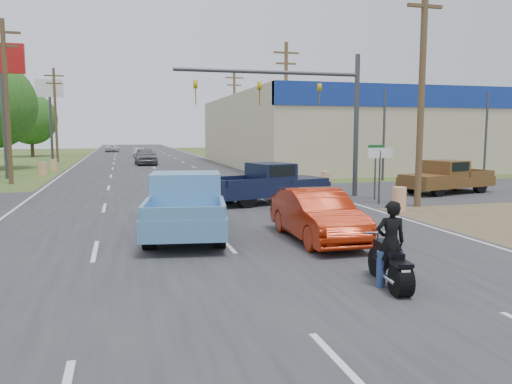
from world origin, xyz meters
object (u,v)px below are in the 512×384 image
object	(u,v)px
motorcycle	(391,266)
blue_pickup	(186,204)
navy_pickup	(271,183)
brown_pickup	(445,177)
distant_car_grey	(146,156)
red_convertible	(317,216)
rider	(390,247)
distant_car_silver	(139,152)
distant_car_white	(112,148)

from	to	relation	value
motorcycle	blue_pickup	xyz separation A→B (m)	(-3.36, 6.53, 0.53)
motorcycle	navy_pickup	distance (m)	12.79
brown_pickup	distant_car_grey	distance (m)	31.26
red_convertible	blue_pickup	bearing A→B (deg)	153.18
rider	red_convertible	bearing A→B (deg)	-85.03
red_convertible	rider	world-z (taller)	rider
rider	distant_car_grey	bearing A→B (deg)	-77.73
navy_pickup	distant_car_grey	world-z (taller)	navy_pickup
rider	distant_car_silver	bearing A→B (deg)	-78.91
navy_pickup	distant_car_grey	distance (m)	29.18
rider	brown_pickup	xyz separation A→B (m)	(11.12, 13.63, 0.02)
distant_car_silver	motorcycle	bearing A→B (deg)	-87.70
red_convertible	brown_pickup	xyz separation A→B (m)	(10.86, 9.03, 0.12)
motorcycle	navy_pickup	bearing A→B (deg)	92.43
motorcycle	distant_car_silver	size ratio (longest dim) A/B	0.49
blue_pickup	red_convertible	bearing A→B (deg)	-18.71
distant_car_grey	red_convertible	bearing A→B (deg)	-87.43
motorcycle	rider	bearing A→B (deg)	90.00
rider	distant_car_white	bearing A→B (deg)	-76.85
red_convertible	distant_car_white	world-z (taller)	red_convertible
navy_pickup	brown_pickup	distance (m)	9.89
motorcycle	blue_pickup	bearing A→B (deg)	125.47
distant_car_silver	distant_car_white	world-z (taller)	distant_car_silver
brown_pickup	distant_car_silver	xyz separation A→B (m)	(-14.06, 45.15, -0.26)
blue_pickup	distant_car_silver	xyz separation A→B (m)	(0.43, 52.30, -0.38)
rider	navy_pickup	distance (m)	12.74
motorcycle	distant_car_silver	bearing A→B (deg)	101.08
navy_pickup	motorcycle	bearing A→B (deg)	-21.29
rider	distant_car_silver	world-z (taller)	rider
distant_car_grey	distant_car_silver	world-z (taller)	distant_car_grey
red_convertible	distant_car_silver	distance (m)	54.28
navy_pickup	distant_car_silver	xyz separation A→B (m)	(-4.22, 46.11, -0.30)
red_convertible	distant_car_silver	world-z (taller)	red_convertible
rider	distant_car_white	size ratio (longest dim) A/B	0.41
red_convertible	distant_car_white	size ratio (longest dim) A/B	1.10
distant_car_silver	distant_car_grey	bearing A→B (deg)	-90.56
blue_pickup	distant_car_silver	world-z (taller)	blue_pickup
motorcycle	navy_pickup	size ratio (longest dim) A/B	0.35
motorcycle	brown_pickup	world-z (taller)	brown_pickup
distant_car_grey	distant_car_silver	distance (m)	17.24
rider	brown_pickup	size ratio (longest dim) A/B	0.31
navy_pickup	brown_pickup	bearing A→B (deg)	80.05
blue_pickup	navy_pickup	size ratio (longest dim) A/B	1.06
red_convertible	brown_pickup	size ratio (longest dim) A/B	0.82
red_convertible	navy_pickup	world-z (taller)	navy_pickup
distant_car_white	distant_car_grey	bearing A→B (deg)	102.88
blue_pickup	distant_car_white	xyz separation A→B (m)	(-3.28, 70.56, -0.41)
rider	distant_car_white	world-z (taller)	rider
distant_car_grey	navy_pickup	bearing A→B (deg)	-84.06
blue_pickup	brown_pickup	world-z (taller)	blue_pickup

